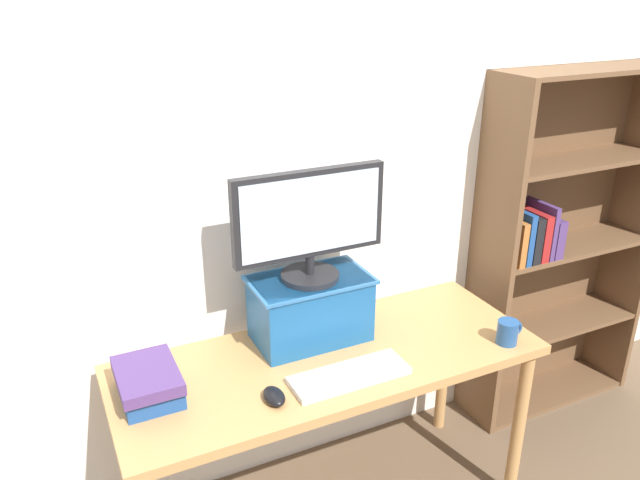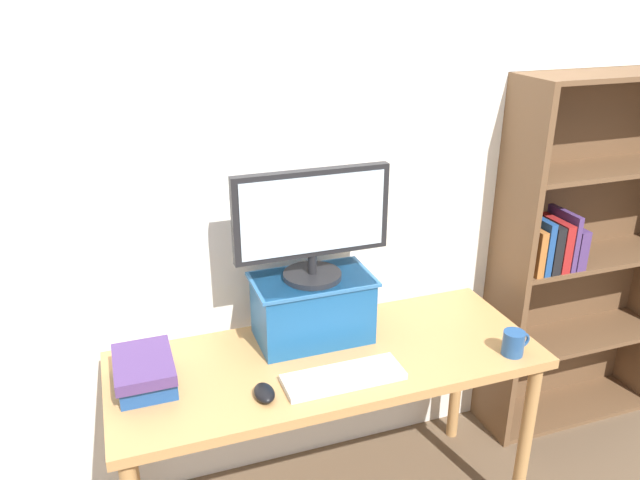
% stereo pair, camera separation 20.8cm
% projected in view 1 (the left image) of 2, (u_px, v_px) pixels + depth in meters
% --- Properties ---
extents(back_wall, '(7.00, 0.08, 2.60)m').
position_uv_depth(back_wall, '(282.00, 172.00, 2.33)').
color(back_wall, silver).
rests_on(back_wall, ground_plane).
extents(desk, '(1.52, 0.59, 0.73)m').
position_uv_depth(desk, '(329.00, 375.00, 2.24)').
color(desk, '#B7844C').
rests_on(desk, ground_plane).
extents(bookshelf_unit, '(0.89, 0.28, 1.63)m').
position_uv_depth(bookshelf_unit, '(555.00, 243.00, 2.90)').
color(bookshelf_unit, brown).
rests_on(bookshelf_unit, ground_plane).
extents(riser_box, '(0.43, 0.26, 0.25)m').
position_uv_depth(riser_box, '(310.00, 307.00, 2.27)').
color(riser_box, '#195189').
rests_on(riser_box, desk).
extents(computer_monitor, '(0.56, 0.21, 0.40)m').
position_uv_depth(computer_monitor, '(310.00, 222.00, 2.14)').
color(computer_monitor, black).
rests_on(computer_monitor, riser_box).
extents(keyboard, '(0.41, 0.14, 0.02)m').
position_uv_depth(keyboard, '(349.00, 375.00, 2.08)').
color(keyboard, silver).
rests_on(keyboard, desk).
extents(computer_mouse, '(0.06, 0.10, 0.04)m').
position_uv_depth(computer_mouse, '(274.00, 396.00, 1.96)').
color(computer_mouse, black).
rests_on(computer_mouse, desk).
extents(book_stack, '(0.19, 0.26, 0.10)m').
position_uv_depth(book_stack, '(149.00, 383.00, 1.97)').
color(book_stack, navy).
rests_on(book_stack, desk).
extents(coffee_mug, '(0.11, 0.08, 0.09)m').
position_uv_depth(coffee_mug, '(508.00, 332.00, 2.27)').
color(coffee_mug, '#234C84').
rests_on(coffee_mug, desk).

